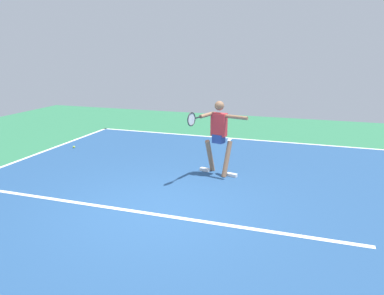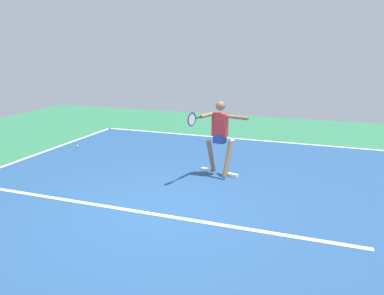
{
  "view_description": "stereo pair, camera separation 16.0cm",
  "coord_description": "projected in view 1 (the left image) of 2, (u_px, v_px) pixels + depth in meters",
  "views": [
    {
      "loc": [
        -2.55,
        5.67,
        2.81
      ],
      "look_at": [
        -0.25,
        -1.16,
        0.9
      ],
      "focal_mm": 34.81,
      "sensor_mm": 36.0,
      "label": 1
    },
    {
      "loc": [
        -2.7,
        5.61,
        2.81
      ],
      "look_at": [
        -0.25,
        -1.16,
        0.9
      ],
      "focal_mm": 34.81,
      "sensor_mm": 36.0,
      "label": 2
    }
  ],
  "objects": [
    {
      "name": "court_surface",
      "position": [
        158.0,
        210.0,
        6.7
      ],
      "size": [
        9.45,
        11.86,
        0.0
      ],
      "primitive_type": "cube",
      "color": "navy",
      "rests_on": "ground_plane"
    },
    {
      "name": "court_line_baseline_near",
      "position": [
        231.0,
        138.0,
        12.09
      ],
      "size": [
        9.45,
        0.1,
        0.01
      ],
      "primitive_type": "cube",
      "color": "white",
      "rests_on": "ground_plane"
    },
    {
      "name": "court_line_centre_mark",
      "position": [
        230.0,
        140.0,
        11.9
      ],
      "size": [
        0.1,
        0.3,
        0.01
      ],
      "primitive_type": "cube",
      "color": "white",
      "rests_on": "ground_plane"
    },
    {
      "name": "ground_plane",
      "position": [
        158.0,
        210.0,
        6.7
      ],
      "size": [
        20.48,
        20.48,
        0.0
      ],
      "primitive_type": "plane",
      "color": "#2D754C"
    },
    {
      "name": "court_line_service",
      "position": [
        154.0,
        214.0,
        6.53
      ],
      "size": [
        7.08,
        0.1,
        0.01
      ],
      "primitive_type": "cube",
      "color": "white",
      "rests_on": "ground_plane"
    },
    {
      "name": "tennis_player",
      "position": [
        218.0,
        133.0,
        8.38
      ],
      "size": [
        1.16,
        1.2,
        1.72
      ],
      "rotation": [
        0.0,
        0.0,
        -0.25
      ],
      "color": "#9E7051",
      "rests_on": "ground_plane"
    },
    {
      "name": "tennis_ball_by_sideline",
      "position": [
        74.0,
        147.0,
        10.89
      ],
      "size": [
        0.07,
        0.07,
        0.07
      ],
      "primitive_type": "sphere",
      "color": "#C6E53D",
      "rests_on": "ground_plane"
    }
  ]
}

